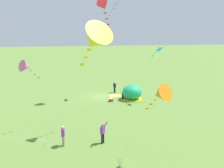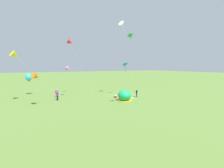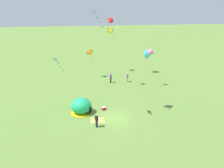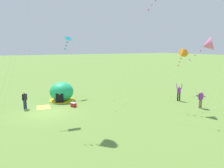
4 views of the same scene
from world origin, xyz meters
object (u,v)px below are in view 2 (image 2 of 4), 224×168
kite_orange (36,77)px  kite_cyan (29,77)px  kite_teal (125,66)px  cooler_box (115,97)px  person_flying_kite (57,95)px  person_center_field (137,93)px  kite_red (70,42)px  kite_pink (68,68)px  popup_tent (125,95)px  kite_green (130,38)px  kite_yellow (15,55)px  person_near_tent (57,93)px  kite_white (122,25)px

kite_orange → kite_cyan: bearing=6.3°
kite_teal → kite_orange: size_ratio=1.27×
kite_cyan → cooler_box: bearing=-126.6°
person_flying_kite → kite_orange: size_ratio=0.33×
person_center_field → kite_red: size_ratio=0.15×
cooler_box → kite_cyan: kite_cyan is taller
person_center_field → kite_pink: kite_pink is taller
popup_tent → kite_teal: size_ratio=0.38×
kite_teal → kite_green: bearing=-42.2°
kite_yellow → person_flying_kite: bearing=-102.9°
person_flying_kite → person_near_tent: bearing=-5.0°
kite_green → kite_pink: kite_green is taller
person_near_tent → kite_orange: size_ratio=0.30×
kite_pink → kite_orange: bearing=142.8°
cooler_box → kite_cyan: bearing=53.4°
kite_red → kite_teal: size_ratio=1.61×
kite_red → kite_teal: (-8.27, -7.15, -4.48)m
popup_tent → person_near_tent: size_ratio=1.63×
kite_pink → kite_teal: bearing=-157.1°
kite_pink → popup_tent: bearing=-146.8°
person_center_field → kite_red: kite_red is taller
cooler_box → person_near_tent: (6.35, 10.91, 0.74)m
kite_teal → kite_yellow: 19.59m
kite_orange → kite_white: size_ratio=0.36×
kite_red → kite_orange: 9.14m
kite_teal → kite_cyan: bearing=39.8°
person_center_field → kite_teal: 9.13m
kite_yellow → kite_white: size_ratio=0.59×
kite_teal → kite_pink: 16.26m
kite_red → kite_pink: (6.70, -0.83, -5.06)m
cooler_box → kite_yellow: bearing=75.3°
kite_green → kite_yellow: size_ratio=1.40×
person_near_tent → kite_pink: bearing=-48.4°
kite_cyan → kite_pink: (-2.70, -8.38, 1.97)m
cooler_box → kite_cyan: 20.37m
kite_red → kite_orange: bearing=112.5°
popup_tent → kite_teal: bearing=147.9°
popup_tent → kite_orange: size_ratio=0.49×
kite_teal → kite_orange: bearing=67.0°
cooler_box → person_center_field: bearing=-109.4°
kite_red → kite_white: 11.41m
kite_orange → cooler_box: bearing=-89.7°
person_center_field → kite_green: bearing=75.4°
kite_green → kite_white: bearing=25.6°
person_flying_kite → kite_teal: size_ratio=0.26×
kite_teal → kite_cyan: 23.13m
person_near_tent → kite_green: kite_green is taller
person_flying_kite → kite_pink: (6.05, -3.51, 5.11)m
cooler_box → kite_white: kite_white is taller
person_flying_kite → kite_red: 10.53m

